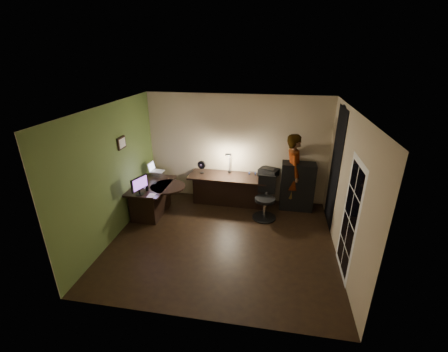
% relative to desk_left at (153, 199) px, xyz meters
% --- Properties ---
extents(floor, '(4.50, 4.00, 0.01)m').
position_rel_desk_left_xyz_m(floor, '(1.83, -0.84, -0.38)').
color(floor, black).
rests_on(floor, ground).
extents(ceiling, '(4.50, 4.00, 0.01)m').
position_rel_desk_left_xyz_m(ceiling, '(1.83, -0.84, 2.33)').
color(ceiling, silver).
rests_on(ceiling, floor).
extents(wall_back, '(4.50, 0.01, 2.70)m').
position_rel_desk_left_xyz_m(wall_back, '(1.83, 1.17, 0.98)').
color(wall_back, tan).
rests_on(wall_back, floor).
extents(wall_front, '(4.50, 0.01, 2.70)m').
position_rel_desk_left_xyz_m(wall_front, '(1.83, -2.84, 0.98)').
color(wall_front, tan).
rests_on(wall_front, floor).
extents(wall_left, '(0.01, 4.00, 2.70)m').
position_rel_desk_left_xyz_m(wall_left, '(-0.42, -0.84, 0.98)').
color(wall_left, tan).
rests_on(wall_left, floor).
extents(wall_right, '(0.01, 4.00, 2.70)m').
position_rel_desk_left_xyz_m(wall_right, '(4.08, -0.84, 0.98)').
color(wall_right, tan).
rests_on(wall_right, floor).
extents(green_wall_overlay, '(0.00, 4.00, 2.70)m').
position_rel_desk_left_xyz_m(green_wall_overlay, '(-0.41, -0.84, 0.98)').
color(green_wall_overlay, '#4D642C').
rests_on(green_wall_overlay, floor).
extents(arched_doorway, '(0.01, 0.90, 2.60)m').
position_rel_desk_left_xyz_m(arched_doorway, '(4.07, 0.31, 0.93)').
color(arched_doorway, black).
rests_on(arched_doorway, floor).
extents(french_door, '(0.02, 0.92, 2.10)m').
position_rel_desk_left_xyz_m(french_door, '(4.07, -1.39, 0.68)').
color(french_door, white).
rests_on(french_door, floor).
extents(framed_picture, '(0.04, 0.30, 0.25)m').
position_rel_desk_left_xyz_m(framed_picture, '(-0.39, -0.39, 1.48)').
color(framed_picture, black).
rests_on(framed_picture, wall_left).
extents(desk_left, '(0.81, 1.30, 0.75)m').
position_rel_desk_left_xyz_m(desk_left, '(0.00, 0.00, 0.00)').
color(desk_left, black).
rests_on(desk_left, floor).
extents(desk_right, '(2.06, 0.77, 0.76)m').
position_rel_desk_left_xyz_m(desk_right, '(1.73, 0.79, 0.01)').
color(desk_right, black).
rests_on(desk_right, floor).
extents(cabinet, '(0.79, 0.40, 1.19)m').
position_rel_desk_left_xyz_m(cabinet, '(3.37, 0.83, 0.22)').
color(cabinet, black).
rests_on(cabinet, floor).
extents(laptop_stand, '(0.28, 0.25, 0.10)m').
position_rel_desk_left_xyz_m(laptop_stand, '(-0.06, 0.58, 0.42)').
color(laptop_stand, silver).
rests_on(laptop_stand, desk_left).
extents(laptop, '(0.35, 0.33, 0.23)m').
position_rel_desk_left_xyz_m(laptop, '(-0.06, 0.58, 0.59)').
color(laptop, silver).
rests_on(laptop, laptop_stand).
extents(monitor, '(0.24, 0.46, 0.30)m').
position_rel_desk_left_xyz_m(monitor, '(-0.05, -0.52, 0.52)').
color(monitor, black).
rests_on(monitor, desk_left).
extents(mouse, '(0.07, 0.10, 0.03)m').
position_rel_desk_left_xyz_m(mouse, '(-0.08, -0.20, 0.39)').
color(mouse, silver).
rests_on(mouse, desk_left).
extents(phone, '(0.07, 0.13, 0.01)m').
position_rel_desk_left_xyz_m(phone, '(0.05, 0.10, 0.38)').
color(phone, black).
rests_on(phone, desk_left).
extents(pen, '(0.05, 0.12, 0.01)m').
position_rel_desk_left_xyz_m(pen, '(-0.02, 0.19, 0.38)').
color(pen, black).
rests_on(pen, desk_left).
extents(speaker, '(0.08, 0.08, 0.17)m').
position_rel_desk_left_xyz_m(speaker, '(0.03, -0.30, 0.46)').
color(speaker, black).
rests_on(speaker, desk_left).
extents(notepad, '(0.15, 0.21, 0.01)m').
position_rel_desk_left_xyz_m(notepad, '(0.22, -0.54, 0.38)').
color(notepad, silver).
rests_on(notepad, desk_left).
extents(desk_fan, '(0.23, 0.16, 0.32)m').
position_rel_desk_left_xyz_m(desk_fan, '(1.00, 0.86, 0.56)').
color(desk_fan, black).
rests_on(desk_fan, desk_right).
extents(headphones, '(0.19, 0.08, 0.09)m').
position_rel_desk_left_xyz_m(headphones, '(2.27, 0.96, 0.44)').
color(headphones, '#2B418F').
rests_on(headphones, desk_right).
extents(printer, '(0.54, 0.48, 0.20)m').
position_rel_desk_left_xyz_m(printer, '(2.67, 0.97, 0.50)').
color(printer, black).
rests_on(printer, desk_right).
extents(desk_lamp, '(0.21, 0.30, 0.59)m').
position_rel_desk_left_xyz_m(desk_lamp, '(1.68, 0.99, 0.69)').
color(desk_lamp, black).
rests_on(desk_lamp, desk_right).
extents(office_chair, '(0.59, 0.59, 0.99)m').
position_rel_desk_left_xyz_m(office_chair, '(2.63, 0.21, 0.12)').
color(office_chair, black).
rests_on(office_chair, floor).
extents(person, '(0.49, 0.70, 1.88)m').
position_rel_desk_left_xyz_m(person, '(3.25, 0.88, 0.56)').
color(person, '#D8A88C').
rests_on(person, floor).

